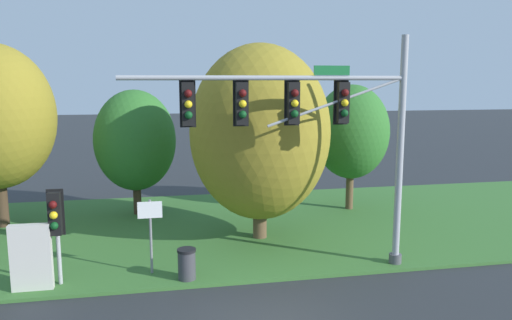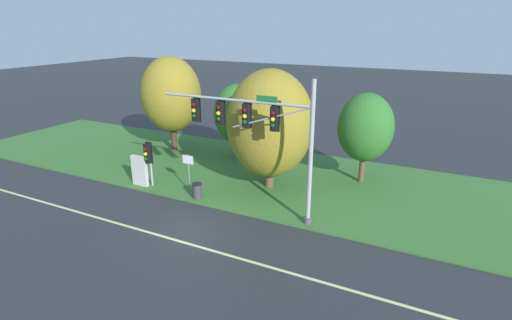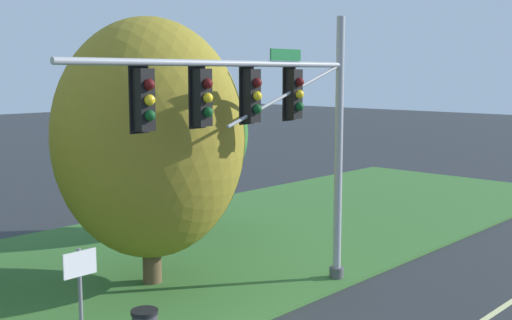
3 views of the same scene
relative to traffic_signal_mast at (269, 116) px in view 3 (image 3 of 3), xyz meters
The scene contains 5 objects.
grass_verge 7.34m from the traffic_signal_mast, 112.18° to the left, with size 48.00×11.50×0.10m, color #386B2D.
traffic_signal_mast is the anchor object (origin of this frame).
route_sign_post 5.80m from the traffic_signal_mast, behind, with size 0.73×0.08×2.30m.
tree_behind_signpost 3.66m from the traffic_signal_mast, 104.14° to the left, with size 5.11×5.11×7.16m.
tree_mid_verge 7.98m from the traffic_signal_mast, 59.61° to the left, with size 3.38×3.38×5.65m.
Camera 3 is at (-9.26, -7.11, 5.80)m, focal length 45.00 mm.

